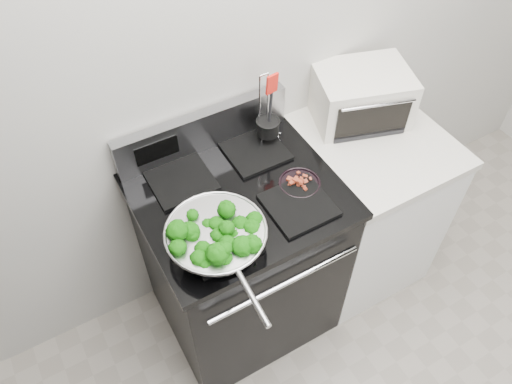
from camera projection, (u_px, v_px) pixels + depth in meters
back_wall at (262, 40)px, 1.94m from camera, size 4.00×0.02×2.70m
gas_range at (241, 258)px, 2.30m from camera, size 0.79×0.69×1.13m
counter at (359, 205)px, 2.54m from camera, size 0.62×0.68×0.92m
skillet at (216, 237)px, 1.75m from camera, size 0.36×0.58×0.08m
broccoli_pile at (216, 233)px, 1.73m from camera, size 0.29×0.29×0.10m
bacon_plate at (300, 182)px, 1.97m from camera, size 0.17×0.17×0.04m
utensil_holder at (268, 130)px, 2.10m from camera, size 0.11×0.11×0.35m
toaster_oven at (361, 96)px, 2.21m from camera, size 0.48×0.42×0.23m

